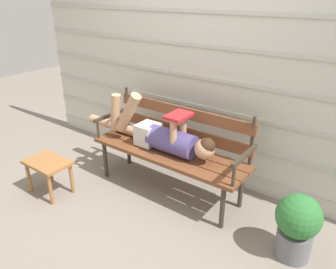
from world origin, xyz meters
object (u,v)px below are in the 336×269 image
object	(u,v)px
reclining_person	(159,134)
potted_plant	(297,224)
park_bench	(172,144)
footstool	(48,167)

from	to	relation	value
reclining_person	potted_plant	xyz separation A→B (m)	(1.43, -0.15, -0.31)
reclining_person	potted_plant	bearing A→B (deg)	-5.87
park_bench	footstool	size ratio (longest dim) A/B	3.61
park_bench	potted_plant	world-z (taller)	park_bench
footstool	potted_plant	distance (m)	2.34
reclining_person	park_bench	bearing A→B (deg)	33.64
footstool	reclining_person	bearing A→B (deg)	41.49
reclining_person	footstool	size ratio (longest dim) A/B	3.72
park_bench	footstool	distance (m)	1.26
potted_plant	reclining_person	bearing A→B (deg)	174.13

